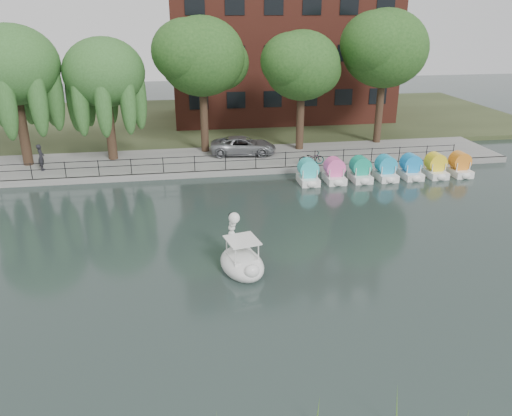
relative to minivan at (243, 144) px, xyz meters
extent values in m
plane|color=#344742|center=(-1.64, -16.58, -1.14)|extent=(120.00, 120.00, 0.00)
cube|color=gray|center=(-1.64, -0.58, -0.94)|extent=(40.00, 6.00, 0.40)
cube|color=gray|center=(-1.64, -3.53, -0.94)|extent=(40.00, 0.25, 0.40)
cube|color=#47512D|center=(-1.64, 13.42, -0.96)|extent=(60.00, 22.00, 0.36)
cylinder|color=black|center=(-1.64, -3.33, 0.21)|extent=(32.00, 0.04, 0.04)
cylinder|color=black|center=(-1.64, -3.33, -0.19)|extent=(32.00, 0.04, 0.04)
cylinder|color=black|center=(-1.64, -3.33, -0.24)|extent=(0.05, 0.05, 1.00)
cube|color=#4C1E16|center=(5.36, 13.42, 8.22)|extent=(20.00, 10.00, 18.00)
cylinder|color=#473323|center=(-14.64, -0.08, 1.36)|extent=(0.60, 0.60, 4.20)
ellipsoid|color=#417A37|center=(-14.64, -0.08, 5.77)|extent=(5.88, 5.88, 5.00)
cylinder|color=#473323|center=(-9.14, 0.42, 1.16)|extent=(0.60, 0.60, 3.80)
ellipsoid|color=#417A37|center=(-9.14, 0.42, 5.15)|extent=(5.32, 5.32, 4.52)
cylinder|color=#473323|center=(-2.64, 1.42, 1.51)|extent=(0.60, 0.60, 4.50)
ellipsoid|color=#3C6928|center=(-2.64, 1.42, 5.96)|extent=(6.00, 6.00, 5.10)
cylinder|color=#473323|center=(4.36, 0.92, 1.28)|extent=(0.60, 0.60, 4.05)
ellipsoid|color=#3C6928|center=(4.36, 0.92, 5.29)|extent=(5.40, 5.40, 4.59)
cylinder|color=#473323|center=(10.86, 1.92, 1.62)|extent=(0.60, 0.60, 4.72)
ellipsoid|color=#3C6928|center=(10.86, 1.92, 6.29)|extent=(6.30, 6.30, 5.36)
imported|color=gray|center=(0.00, 0.00, 0.00)|extent=(3.11, 5.59, 1.48)
imported|color=gray|center=(4.18, -3.16, -0.24)|extent=(0.62, 1.73, 1.00)
imported|color=black|center=(-13.39, -1.60, 0.25)|extent=(0.55, 0.76, 1.98)
ellipsoid|color=white|center=(-2.32, -16.20, -0.84)|extent=(2.22, 2.98, 0.60)
cube|color=white|center=(-2.30, -16.30, -0.55)|extent=(1.32, 1.40, 0.30)
cube|color=white|center=(-2.31, -16.25, 0.28)|extent=(1.50, 1.57, 0.06)
ellipsoid|color=white|center=(-2.08, -17.32, -0.59)|extent=(0.71, 0.61, 0.56)
sphere|color=white|center=(-2.51, -15.33, 0.89)|extent=(0.48, 0.48, 0.48)
cone|color=black|center=(-2.58, -15.02, 0.86)|extent=(0.25, 0.29, 0.20)
cylinder|color=yellow|center=(-2.55, -15.16, 0.87)|extent=(0.27, 0.15, 0.26)
cube|color=white|center=(3.27, -5.82, -0.92)|extent=(1.15, 1.70, 0.44)
cylinder|color=#36C9CA|center=(3.27, -5.72, -0.19)|extent=(0.90, 1.20, 0.90)
cube|color=white|center=(4.97, -5.82, -0.92)|extent=(1.15, 1.70, 0.44)
cylinder|color=#F85DAF|center=(4.97, -5.72, -0.19)|extent=(0.90, 1.20, 0.90)
cube|color=white|center=(6.67, -5.82, -0.92)|extent=(1.15, 1.70, 0.44)
cylinder|color=#17A07E|center=(6.67, -5.72, -0.19)|extent=(0.90, 1.20, 0.90)
cube|color=white|center=(8.37, -5.82, -0.92)|extent=(1.15, 1.70, 0.44)
cylinder|color=#209ECC|center=(8.37, -5.72, -0.19)|extent=(0.90, 1.20, 0.90)
cube|color=white|center=(10.07, -5.82, -0.92)|extent=(1.15, 1.70, 0.44)
cylinder|color=#1B8BD8|center=(10.07, -5.72, -0.19)|extent=(0.90, 1.20, 0.90)
cube|color=white|center=(11.77, -5.82, -0.92)|extent=(1.15, 1.70, 0.44)
cylinder|color=yellow|center=(11.77, -5.72, -0.19)|extent=(0.90, 1.20, 0.90)
cube|color=white|center=(13.47, -5.82, -0.92)|extent=(1.15, 1.70, 0.44)
cylinder|color=orange|center=(13.47, -5.72, -0.19)|extent=(0.90, 1.20, 0.90)
camera|label=1|loc=(-4.72, -34.45, 9.07)|focal=35.00mm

